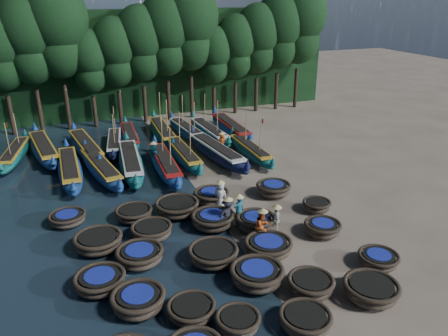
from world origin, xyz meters
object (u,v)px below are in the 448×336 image
object	(u,v)px
coracle_2	(238,322)
coracle_6	(191,310)
coracle_12	(213,254)
long_boat_2	(70,169)
coracle_15	(98,241)
long_boat_15	(187,131)
coracle_24	(273,189)
long_boat_6	(183,154)
fisherman_0	(220,195)
fisherman_4	(276,219)
long_boat_9	(15,154)
coracle_11	(140,255)
coracle_19	(317,205)
coracle_16	(152,231)
long_boat_17	(231,128)
coracle_18	(256,222)
coracle_9	(378,259)
fisherman_3	(228,214)
long_boat_11	(86,147)
fisherman_6	(222,142)
coracle_17	(213,220)
coracle_14	(323,228)
coracle_7	(257,275)
fisherman_5	(154,154)
coracle_5	(138,301)
coracle_13	(268,246)
coracle_10	(100,281)
long_boat_4	(131,162)
fisherman_2	(262,226)
long_boat_13	(130,136)
long_boat_14	(163,132)
long_boat_12	(115,143)
fisherman_1	(239,209)
coracle_23	(211,196)
long_boat_16	(209,132)
long_boat_8	(250,150)
long_boat_5	(165,164)
long_boat_7	(217,152)
long_boat_10	(44,149)
coracle_20	(67,218)

from	to	relation	value
coracle_2	coracle_6	xyz separation A→B (m)	(-1.40, 1.24, -0.02)
coracle_12	long_boat_2	world-z (taller)	long_boat_2
coracle_15	long_boat_15	xyz separation A→B (m)	(8.93, 15.50, 0.07)
coracle_24	long_boat_6	world-z (taller)	long_boat_6
fisherman_0	fisherman_4	bearing A→B (deg)	164.92
long_boat_9	coracle_24	bearing A→B (deg)	-29.36
coracle_11	coracle_19	size ratio (longest dim) A/B	1.13
coracle_16	long_boat_17	bearing A→B (deg)	55.47
coracle_11	coracle_12	distance (m)	3.33
long_boat_6	coracle_18	bearing A→B (deg)	-86.55
coracle_9	fisherman_3	world-z (taller)	fisherman_3
long_boat_11	fisherman_6	distance (m)	10.38
coracle_17	coracle_14	bearing A→B (deg)	-28.23
long_boat_17	coracle_7	bearing A→B (deg)	-107.92
coracle_11	coracle_19	xyz separation A→B (m)	(10.29, 1.61, -0.07)
fisherman_5	coracle_5	bearing A→B (deg)	-23.81
coracle_24	coracle_13	bearing A→B (deg)	-118.86
coracle_10	coracle_17	bearing A→B (deg)	27.72
long_boat_4	fisherman_2	size ratio (longest dim) A/B	4.53
coracle_2	coracle_24	bearing A→B (deg)	56.93
fisherman_6	coracle_24	bearing A→B (deg)	90.83
long_boat_13	coracle_16	bearing A→B (deg)	-92.11
coracle_13	long_boat_14	size ratio (longest dim) A/B	0.26
coracle_6	fisherman_3	bearing A→B (deg)	57.06
coracle_19	fisherman_4	xyz separation A→B (m)	(-3.27, -1.38, 0.48)
coracle_2	long_boat_12	world-z (taller)	long_boat_12
coracle_7	coracle_13	size ratio (longest dim) A/B	1.02
coracle_12	long_boat_17	distance (m)	19.32
long_boat_2	fisherman_1	bearing A→B (deg)	-51.87
coracle_23	long_boat_14	distance (m)	12.87
fisherman_4	fisherman_5	world-z (taller)	fisherman_5
long_boat_4	long_boat_16	xyz separation A→B (m)	(7.41, 4.92, -0.04)
coracle_2	fisherman_0	distance (m)	9.66
coracle_6	long_boat_8	bearing A→B (deg)	58.84
fisherman_0	fisherman_1	size ratio (longest dim) A/B	0.98
long_boat_2	long_boat_5	bearing A→B (deg)	-13.03
coracle_12	coracle_24	world-z (taller)	coracle_24
long_boat_7	long_boat_8	world-z (taller)	long_boat_8
coracle_9	long_boat_6	world-z (taller)	long_boat_6
long_boat_10	fisherman_5	distance (m)	8.75
long_boat_13	coracle_5	bearing A→B (deg)	-95.15
coracle_16	long_boat_5	xyz separation A→B (m)	(2.70, 8.27, 0.16)
long_boat_9	coracle_20	bearing A→B (deg)	-65.00
coracle_16	long_boat_6	distance (m)	10.72
coracle_16	long_boat_16	size ratio (longest dim) A/B	0.26
long_boat_15	fisherman_2	size ratio (longest dim) A/B	3.95
long_boat_9	fisherman_5	distance (m)	10.44
long_boat_8	long_boat_17	distance (m)	5.69
long_boat_9	fisherman_3	world-z (taller)	long_boat_9
coracle_7	coracle_14	xyz separation A→B (m)	(4.84, 2.54, -0.08)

